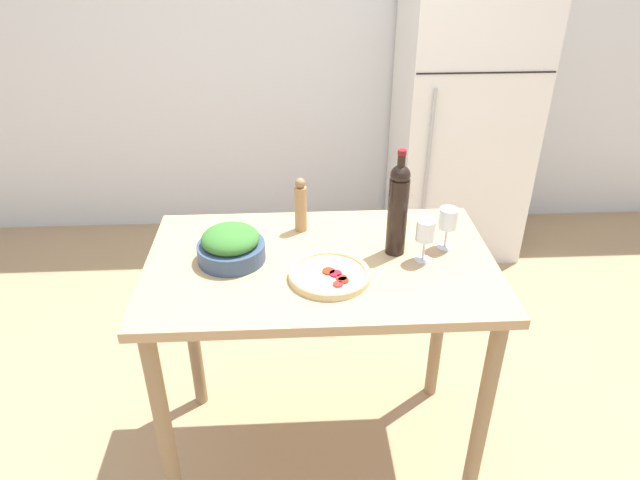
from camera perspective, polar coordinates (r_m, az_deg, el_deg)
name	(u,v)px	position (r m, az deg, el deg)	size (l,w,h in m)	color
ground_plane	(320,448)	(2.61, 0.05, -20.06)	(14.00, 14.00, 0.00)	tan
wall_back	(303,38)	(3.85, -1.76, 19.58)	(6.40, 0.06, 2.60)	silver
refrigerator	(462,121)	(3.75, 13.98, 11.48)	(0.79, 0.68, 1.72)	white
prep_counter	(321,295)	(2.06, 0.05, -5.50)	(1.21, 0.73, 0.95)	tan
wine_bottle	(398,208)	(1.95, 7.80, 3.24)	(0.07, 0.07, 0.38)	black
wine_glass_near	(425,232)	(1.95, 10.50, 0.75)	(0.07, 0.07, 0.16)	silver
wine_glass_far	(448,221)	(2.04, 12.67, 1.89)	(0.07, 0.07, 0.16)	silver
pepper_mill	(301,206)	(2.11, -1.95, 3.46)	(0.05, 0.05, 0.21)	#AD7F51
salad_bowl	(231,245)	(1.97, -8.90, -0.54)	(0.23, 0.23, 0.12)	#384C6B
homemade_pizza	(330,274)	(1.87, 0.96, -3.44)	(0.27, 0.27, 0.03)	#DBC189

